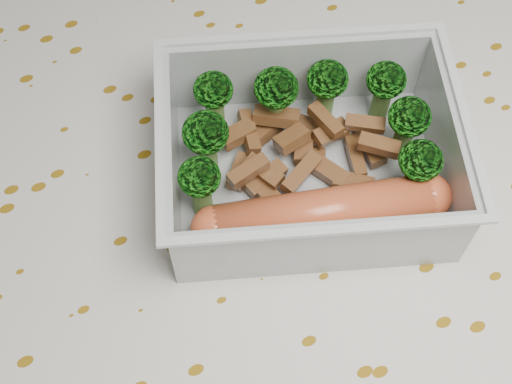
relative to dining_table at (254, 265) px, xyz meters
name	(u,v)px	position (x,y,z in m)	size (l,w,h in m)	color
dining_table	(254,265)	(0.00, 0.00, 0.00)	(1.40, 0.90, 0.75)	brown
tablecloth	(254,235)	(0.00, 0.00, 0.05)	(1.46, 0.96, 0.19)	silver
lunch_container	(309,162)	(0.04, 0.01, 0.11)	(0.22, 0.20, 0.06)	silver
broccoli_florets	(303,119)	(0.05, 0.03, 0.13)	(0.16, 0.13, 0.05)	#608C3F
meat_pile	(301,151)	(0.04, 0.02, 0.11)	(0.11, 0.09, 0.03)	brown
sausage	(323,213)	(0.03, -0.03, 0.11)	(0.16, 0.06, 0.03)	#CD552D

